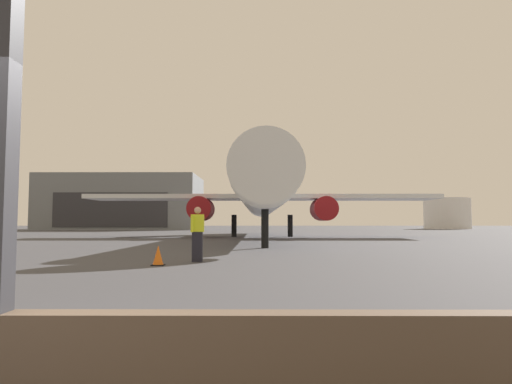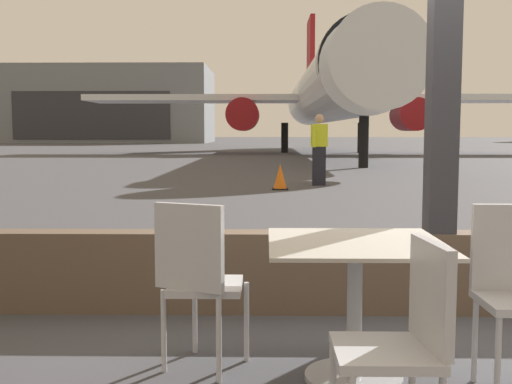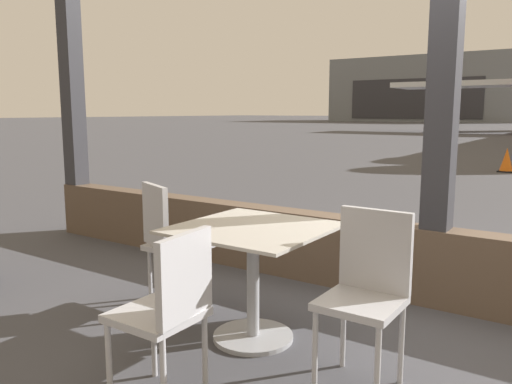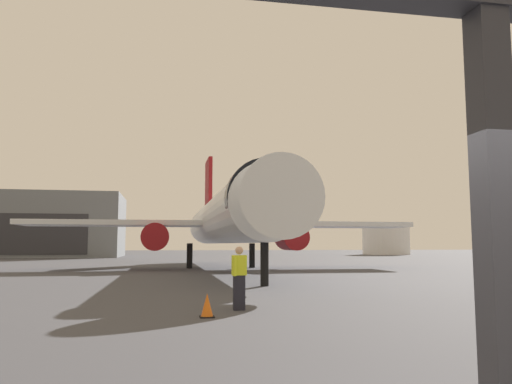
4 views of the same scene
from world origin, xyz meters
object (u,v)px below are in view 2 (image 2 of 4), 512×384
at_px(airplane, 328,92).
at_px(cafe_chair_window_left, 406,332).
at_px(dining_table, 355,292).
at_px(distant_hangar, 107,106).
at_px(traffic_cone, 280,177).
at_px(cafe_chair_window_right, 198,273).
at_px(ground_crew_worker, 319,149).

bearing_deg(airplane, cafe_chair_window_left, -94.98).
xyz_separation_m(dining_table, distant_hangar, (-20.06, 74.58, 3.99)).
distance_m(cafe_chair_window_left, traffic_cone, 11.95).
distance_m(cafe_chair_window_left, distant_hangar, 78.17).
bearing_deg(traffic_cone, airplane, 81.80).
bearing_deg(cafe_chair_window_right, ground_crew_worker, 82.24).
bearing_deg(traffic_cone, dining_table, -89.21).
xyz_separation_m(cafe_chair_window_left, ground_crew_worker, (0.74, 13.12, 0.37)).
xyz_separation_m(cafe_chair_window_left, airplane, (3.00, 34.37, 3.05)).
bearing_deg(cafe_chair_window_right, distant_hangar, 104.47).
height_order(dining_table, cafe_chair_window_left, cafe_chair_window_left).
xyz_separation_m(cafe_chair_window_left, traffic_cone, (-0.23, 11.95, -0.26)).
relative_size(ground_crew_worker, distant_hangar, 0.07).
height_order(cafe_chair_window_left, distant_hangar, distant_hangar).
distance_m(dining_table, traffic_cone, 11.10).
distance_m(airplane, distant_hangar, 47.13).
height_order(cafe_chair_window_left, ground_crew_worker, ground_crew_worker).
relative_size(dining_table, cafe_chair_window_right, 0.96).
bearing_deg(airplane, traffic_cone, -98.20).
relative_size(ground_crew_worker, traffic_cone, 2.96).
xyz_separation_m(cafe_chair_window_right, airplane, (3.91, 33.43, 3.03)).
height_order(cafe_chair_window_left, cafe_chair_window_right, cafe_chair_window_right).
bearing_deg(dining_table, airplane, 84.76).
bearing_deg(distant_hangar, cafe_chair_window_right, -75.53).
distance_m(dining_table, cafe_chair_window_right, 0.85).
bearing_deg(cafe_chair_window_left, dining_table, 95.50).
height_order(airplane, ground_crew_worker, airplane).
relative_size(dining_table, ground_crew_worker, 0.52).
bearing_deg(cafe_chair_window_right, cafe_chair_window_left, -45.88).
xyz_separation_m(dining_table, traffic_cone, (-0.15, 11.10, -0.20)).
bearing_deg(cafe_chair_window_left, traffic_cone, 91.13).
height_order(cafe_chair_window_right, ground_crew_worker, ground_crew_worker).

